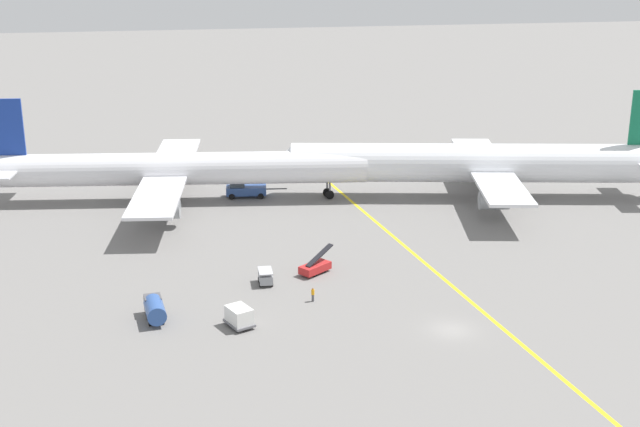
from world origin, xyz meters
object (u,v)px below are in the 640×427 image
at_px(gse_belt_loader_portside, 315,267).
at_px(gse_container_dolly_flat, 239,316).
at_px(pushback_tug, 245,189).
at_px(gse_baggage_cart_trailing, 265,277).
at_px(gse_fuel_bowser_stubby, 154,308).
at_px(ground_crew_wing_walker_right, 313,294).
at_px(airliner_being_pushed, 474,163).
at_px(airliner_at_gate_left, 181,169).

bearing_deg(gse_belt_loader_portside, gse_container_dolly_flat, -128.44).
bearing_deg(gse_container_dolly_flat, pushback_tug, 83.56).
bearing_deg(gse_belt_loader_portside, gse_baggage_cart_trailing, -161.00).
height_order(gse_belt_loader_portside, gse_container_dolly_flat, gse_belt_loader_portside).
height_order(gse_baggage_cart_trailing, gse_fuel_bowser_stubby, gse_fuel_bowser_stubby).
relative_size(gse_belt_loader_portside, gse_fuel_bowser_stubby, 0.92).
bearing_deg(gse_fuel_bowser_stubby, ground_crew_wing_walker_right, 5.75).
bearing_deg(gse_belt_loader_portside, pushback_tug, 98.86).
height_order(airliner_being_pushed, pushback_tug, airliner_being_pushed).
bearing_deg(airliner_at_gate_left, airliner_being_pushed, -7.82).
bearing_deg(gse_baggage_cart_trailing, gse_fuel_bowser_stubby, -148.92).
relative_size(gse_belt_loader_portside, ground_crew_wing_walker_right, 2.88).
bearing_deg(ground_crew_wing_walker_right, gse_baggage_cart_trailing, 127.69).
height_order(airliner_being_pushed, gse_container_dolly_flat, airliner_being_pushed).
distance_m(pushback_tug, gse_container_dolly_flat, 46.15).
xyz_separation_m(pushback_tug, gse_fuel_bowser_stubby, (-13.75, -42.65, 0.10)).
distance_m(gse_belt_loader_portside, gse_container_dolly_flat, 16.57).
xyz_separation_m(gse_belt_loader_portside, gse_fuel_bowser_stubby, (-18.88, -9.76, 0.51)).
height_order(gse_belt_loader_portside, ground_crew_wing_walker_right, gse_belt_loader_portside).
height_order(airliner_at_gate_left, gse_container_dolly_flat, airliner_at_gate_left).
height_order(airliner_being_pushed, gse_baggage_cart_trailing, airliner_being_pushed).
distance_m(airliner_at_gate_left, gse_fuel_bowser_stubby, 42.61).
height_order(pushback_tug, gse_container_dolly_flat, pushback_tug).
bearing_deg(pushback_tug, gse_fuel_bowser_stubby, -107.87).
relative_size(gse_belt_loader_portside, gse_container_dolly_flat, 1.23).
distance_m(airliner_at_gate_left, gse_belt_loader_portside, 35.89).
relative_size(pushback_tug, gse_belt_loader_portside, 2.01).
height_order(gse_belt_loader_portside, gse_baggage_cart_trailing, gse_belt_loader_portside).
relative_size(airliner_being_pushed, ground_crew_wing_walker_right, 37.04).
relative_size(airliner_at_gate_left, ground_crew_wing_walker_right, 36.97).
height_order(airliner_at_gate_left, gse_fuel_bowser_stubby, airliner_at_gate_left).
distance_m(gse_baggage_cart_trailing, gse_fuel_bowser_stubby, 14.74).
height_order(airliner_being_pushed, gse_belt_loader_portside, airliner_being_pushed).
bearing_deg(ground_crew_wing_walker_right, gse_fuel_bowser_stubby, -174.25).
distance_m(airliner_being_pushed, gse_baggage_cart_trailing, 45.86).
bearing_deg(gse_belt_loader_portside, ground_crew_wing_walker_right, -102.04).
bearing_deg(pushback_tug, ground_crew_wing_walker_right, -85.24).
xyz_separation_m(airliner_being_pushed, gse_baggage_cart_trailing, (-35.57, -28.59, -4.53)).
bearing_deg(airliner_at_gate_left, gse_container_dolly_flat, -84.48).
distance_m(gse_belt_loader_portside, gse_fuel_bowser_stubby, 21.26).
height_order(airliner_being_pushed, gse_fuel_bowser_stubby, airliner_being_pushed).
relative_size(pushback_tug, ground_crew_wing_walker_right, 5.80).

